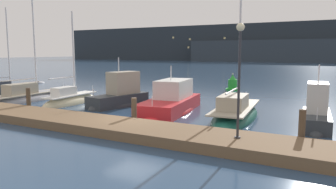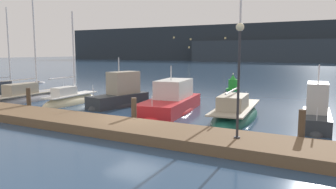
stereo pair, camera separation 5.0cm
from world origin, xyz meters
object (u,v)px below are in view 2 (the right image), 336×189
at_px(motorboat_berth_7, 316,119).
at_px(dock_lamppost, 239,63).
at_px(sailboat_berth_1, 6,94).
at_px(sailboat_berth_2, 30,99).
at_px(sailboat_berth_6, 235,115).
at_px(channel_buoy, 233,84).
at_px(motorboat_berth_4, 119,100).
at_px(rowboat_adrift, 36,83).
at_px(motorboat_berth_5, 171,106).
at_px(sailboat_berth_3, 71,102).

distance_m(motorboat_berth_7, dock_lamppost, 6.92).
relative_size(sailboat_berth_1, sailboat_berth_2, 0.74).
xyz_separation_m(sailboat_berth_2, sailboat_berth_6, (16.45, 1.14, 0.02)).
bearing_deg(channel_buoy, dock_lamppost, -71.93).
bearing_deg(motorboat_berth_4, dock_lamppost, -30.47).
distance_m(motorboat_berth_4, rowboat_adrift, 21.42).
distance_m(motorboat_berth_5, rowboat_adrift, 25.34).
xyz_separation_m(motorboat_berth_7, dock_lamppost, (-2.43, -5.74, 3.01)).
distance_m(sailboat_berth_2, sailboat_berth_3, 4.08).
distance_m(motorboat_berth_7, channel_buoy, 16.64).
relative_size(sailboat_berth_1, motorboat_berth_7, 1.77).
bearing_deg(sailboat_berth_3, dock_lamppost, -20.12).
distance_m(sailboat_berth_3, motorboat_berth_5, 8.09).
xyz_separation_m(sailboat_berth_2, rowboat_adrift, (-11.61, 10.10, -0.14)).
relative_size(sailboat_berth_3, channel_buoy, 4.42).
xyz_separation_m(channel_buoy, dock_lamppost, (6.46, -19.81, 2.81)).
bearing_deg(sailboat_berth_6, sailboat_berth_1, -179.61).
bearing_deg(motorboat_berth_7, motorboat_berth_4, 178.08).
height_order(sailboat_berth_2, sailboat_berth_3, sailboat_berth_2).
distance_m(sailboat_berth_1, motorboat_berth_5, 16.53).
height_order(sailboat_berth_2, rowboat_adrift, sailboat_berth_2).
xyz_separation_m(motorboat_berth_4, rowboat_adrift, (-19.50, 8.86, -0.43)).
xyz_separation_m(sailboat_berth_2, motorboat_berth_4, (7.88, 1.25, 0.29)).
relative_size(sailboat_berth_1, channel_buoy, 4.88).
relative_size(sailboat_berth_2, rowboat_adrift, 4.48).
distance_m(sailboat_berth_3, rowboat_adrift, 18.48).
relative_size(sailboat_berth_3, motorboat_berth_4, 1.42).
bearing_deg(channel_buoy, sailboat_berth_3, -118.31).
bearing_deg(motorboat_berth_5, motorboat_berth_7, -2.41).
distance_m(sailboat_berth_2, dock_lamppost, 19.30).
height_order(motorboat_berth_5, channel_buoy, motorboat_berth_5).
bearing_deg(sailboat_berth_1, motorboat_berth_7, -0.40).
distance_m(motorboat_berth_4, dock_lamppost, 12.53).
xyz_separation_m(sailboat_berth_3, rowboat_adrift, (-15.68, 9.78, -0.12)).
bearing_deg(sailboat_berth_1, dock_lamppost, -14.55).
bearing_deg(sailboat_berth_2, sailboat_berth_1, 167.34).
bearing_deg(sailboat_berth_2, sailboat_berth_3, 4.51).
height_order(sailboat_berth_1, sailboat_berth_3, sailboat_berth_1).
bearing_deg(channel_buoy, motorboat_berth_4, -106.45).
height_order(sailboat_berth_1, motorboat_berth_4, sailboat_berth_1).
bearing_deg(sailboat_berth_6, rowboat_adrift, 162.28).
xyz_separation_m(sailboat_berth_1, rowboat_adrift, (-7.19, 9.11, -0.14)).
bearing_deg(sailboat_berth_1, rowboat_adrift, 128.28).
distance_m(motorboat_berth_5, dock_lamppost, 9.27).
distance_m(motorboat_berth_4, motorboat_berth_5, 4.22).
bearing_deg(sailboat_berth_6, motorboat_berth_5, 179.41).
bearing_deg(sailboat_berth_6, sailboat_berth_3, -176.23).
relative_size(sailboat_berth_2, dock_lamppost, 2.50).
distance_m(sailboat_berth_2, rowboat_adrift, 15.40).
relative_size(sailboat_berth_6, motorboat_berth_7, 2.11).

